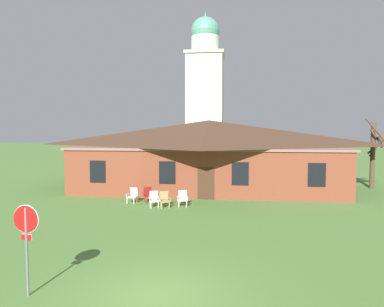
{
  "coord_description": "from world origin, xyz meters",
  "views": [
    {
      "loc": [
        2.24,
        -9.99,
        4.76
      ],
      "look_at": [
        -0.06,
        8.66,
        3.44
      ],
      "focal_mm": 34.64,
      "sensor_mm": 36.0,
      "label": 1
    }
  ],
  "objects_px": {
    "lawn_chair_near_door": "(148,194)",
    "lawn_chair_middle": "(164,199)",
    "lawn_chair_by_porch": "(133,195)",
    "lawn_chair_right_end": "(183,198)",
    "stop_sign": "(26,232)",
    "lawn_chair_left_end": "(154,199)"
  },
  "relations": [
    {
      "from": "lawn_chair_near_door",
      "to": "lawn_chair_middle",
      "type": "bearing_deg",
      "value": -47.31
    },
    {
      "from": "lawn_chair_by_porch",
      "to": "lawn_chair_near_door",
      "type": "height_order",
      "value": "same"
    },
    {
      "from": "lawn_chair_by_porch",
      "to": "lawn_chair_right_end",
      "type": "distance_m",
      "value": 3.33
    },
    {
      "from": "stop_sign",
      "to": "lawn_chair_by_porch",
      "type": "relative_size",
      "value": 2.73
    },
    {
      "from": "lawn_chair_left_end",
      "to": "lawn_chair_middle",
      "type": "distance_m",
      "value": 0.63
    },
    {
      "from": "lawn_chair_by_porch",
      "to": "lawn_chair_near_door",
      "type": "relative_size",
      "value": 1.0
    },
    {
      "from": "lawn_chair_left_end",
      "to": "lawn_chair_middle",
      "type": "height_order",
      "value": "same"
    },
    {
      "from": "lawn_chair_by_porch",
      "to": "lawn_chair_left_end",
      "type": "height_order",
      "value": "same"
    },
    {
      "from": "lawn_chair_middle",
      "to": "lawn_chair_right_end",
      "type": "bearing_deg",
      "value": 26.01
    },
    {
      "from": "lawn_chair_near_door",
      "to": "lawn_chair_left_end",
      "type": "distance_m",
      "value": 1.61
    },
    {
      "from": "lawn_chair_right_end",
      "to": "lawn_chair_near_door",
      "type": "bearing_deg",
      "value": 157.98
    },
    {
      "from": "stop_sign",
      "to": "lawn_chair_left_end",
      "type": "height_order",
      "value": "stop_sign"
    },
    {
      "from": "lawn_chair_middle",
      "to": "lawn_chair_right_end",
      "type": "relative_size",
      "value": 1.0
    },
    {
      "from": "stop_sign",
      "to": "lawn_chair_by_porch",
      "type": "bearing_deg",
      "value": 93.07
    },
    {
      "from": "lawn_chair_right_end",
      "to": "stop_sign",
      "type": "bearing_deg",
      "value": -101.72
    },
    {
      "from": "lawn_chair_left_end",
      "to": "lawn_chair_right_end",
      "type": "xyz_separation_m",
      "value": [
        1.66,
        0.48,
        0.0
      ]
    },
    {
      "from": "stop_sign",
      "to": "lawn_chair_middle",
      "type": "distance_m",
      "value": 12.11
    },
    {
      "from": "stop_sign",
      "to": "lawn_chair_near_door",
      "type": "height_order",
      "value": "stop_sign"
    },
    {
      "from": "lawn_chair_by_porch",
      "to": "lawn_chair_right_end",
      "type": "height_order",
      "value": "same"
    },
    {
      "from": "lawn_chair_by_porch",
      "to": "stop_sign",
      "type": "bearing_deg",
      "value": -86.93
    },
    {
      "from": "stop_sign",
      "to": "lawn_chair_near_door",
      "type": "bearing_deg",
      "value": 89.17
    },
    {
      "from": "lawn_chair_near_door",
      "to": "stop_sign",
      "type": "bearing_deg",
      "value": -90.83
    }
  ]
}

